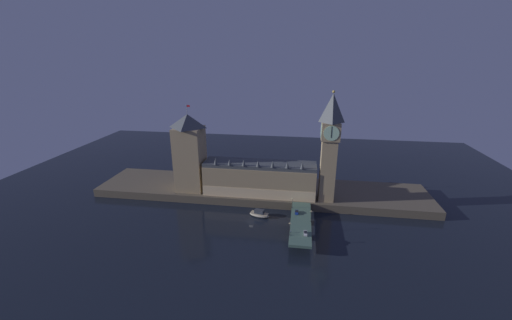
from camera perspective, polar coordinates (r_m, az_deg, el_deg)
ground_plane at (r=182.15m, az=-0.90°, el=-11.26°), size 400.00×400.00×0.00m
embankment at (r=215.36m, az=0.79°, el=-5.54°), size 220.00×42.00×5.10m
parliament_hall at (r=201.29m, az=0.68°, el=-3.30°), size 70.83×17.95×25.09m
clock_tower at (r=189.23m, az=13.24°, el=2.73°), size 11.09×11.20×66.85m
victoria_tower at (r=208.05m, az=-11.95°, el=1.36°), size 17.74×17.74×56.34m
bridge at (r=173.74m, az=8.12°, el=-11.39°), size 11.00×46.00×5.93m
car_northbound_lead at (r=180.08m, az=7.41°, el=-9.38°), size 1.97×4.40×1.58m
car_southbound_lead at (r=161.56m, az=8.97°, el=-13.01°), size 1.90×4.28×1.58m
pedestrian_near_rail at (r=161.78m, az=6.34°, el=-12.78°), size 0.38×0.38×1.64m
street_lamp_near at (r=158.06m, az=6.20°, el=-12.09°), size 1.34×0.60×7.07m
street_lamp_mid at (r=171.08m, az=9.99°, el=-9.79°), size 1.34×0.60×6.78m
street_lamp_far at (r=184.19m, az=6.62°, el=-7.54°), size 1.34×0.60×6.35m
boat_upstream at (r=187.24m, az=0.60°, el=-9.80°), size 12.84×7.52×4.42m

